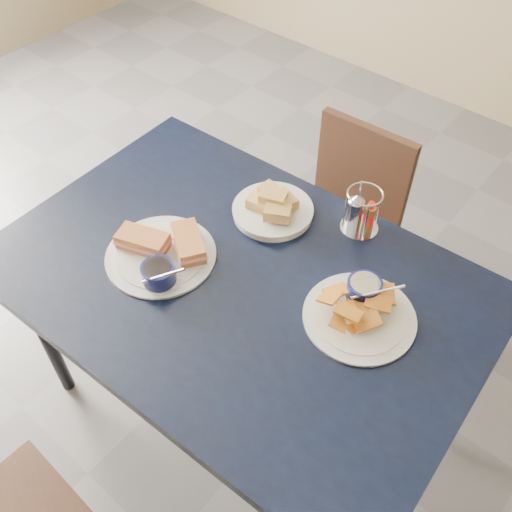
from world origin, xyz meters
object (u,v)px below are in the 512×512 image
Objects in this scene: condiment_caddy at (360,213)px; dining_table at (238,291)px; sandwich_plate at (163,252)px; chair_far at (346,213)px; plantain_plate at (360,307)px; bread_basket at (273,208)px.

dining_table is at bearing -111.49° from condiment_caddy.
sandwich_plate is 2.33× the size of condiment_caddy.
condiment_caddy is at bearing 52.26° from sandwich_plate.
chair_far reaches higher than dining_table.
chair_far is 2.45× the size of sandwich_plate.
chair_far is at bearing 95.52° from dining_table.
sandwich_plate reaches higher than dining_table.
plantain_plate reaches higher than dining_table.
bread_basket is (0.12, 0.33, 0.00)m from sandwich_plate.
chair_far is 2.73× the size of plantain_plate.
chair_far is at bearing 88.29° from bread_basket.
plantain_plate is 0.31m from condiment_caddy.
bread_basket is at bearing 107.65° from dining_table.
sandwich_plate is 1.11× the size of plantain_plate.
condiment_caddy is at bearing 27.52° from bread_basket.
sandwich_plate is 0.56m from condiment_caddy.
condiment_caddy reaches higher than plantain_plate.
bread_basket reaches higher than chair_far.
plantain_plate reaches higher than chair_far.
condiment_caddy is (0.22, 0.12, 0.03)m from bread_basket.
plantain_plate is 1.22× the size of bread_basket.
sandwich_plate is (-0.13, -0.76, 0.33)m from chair_far.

